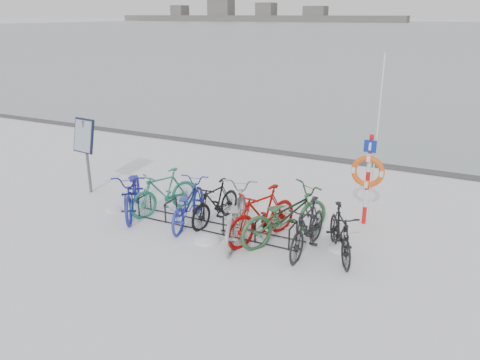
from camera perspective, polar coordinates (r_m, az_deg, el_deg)
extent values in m
plane|color=white|center=(10.10, -3.25, -5.88)|extent=(900.00, 900.00, 0.00)
cube|color=#93A0A6|center=(163.04, 25.66, 16.25)|extent=(400.00, 298.00, 0.02)
cube|color=#3F3F42|center=(15.16, 7.71, 2.98)|extent=(400.00, 0.25, 0.10)
cylinder|color=black|center=(10.79, -12.24, -3.34)|extent=(0.04, 0.04, 0.44)
cylinder|color=black|center=(11.10, -10.85, -2.56)|extent=(0.04, 0.04, 0.44)
cylinder|color=black|center=(10.86, -11.61, -1.87)|extent=(0.04, 0.44, 0.04)
cylinder|color=black|center=(10.38, -9.09, -4.06)|extent=(0.04, 0.04, 0.44)
cylinder|color=black|center=(10.71, -7.75, -3.23)|extent=(0.04, 0.04, 0.44)
cylinder|color=black|center=(10.46, -8.47, -2.53)|extent=(0.04, 0.44, 0.04)
cylinder|color=black|center=(10.01, -5.70, -4.82)|extent=(0.04, 0.04, 0.44)
cylinder|color=black|center=(10.35, -4.42, -3.93)|extent=(0.04, 0.04, 0.44)
cylinder|color=black|center=(10.09, -5.09, -3.23)|extent=(0.04, 0.44, 0.04)
cylinder|color=black|center=(9.68, -2.05, -5.62)|extent=(0.04, 0.04, 0.44)
cylinder|color=black|center=(10.03, -0.86, -4.66)|extent=(0.04, 0.04, 0.44)
cylinder|color=black|center=(9.76, -1.45, -3.96)|extent=(0.04, 0.44, 0.04)
cylinder|color=black|center=(9.39, 1.85, -6.45)|extent=(0.04, 0.04, 0.44)
cylinder|color=black|center=(9.75, 2.93, -5.42)|extent=(0.04, 0.04, 0.44)
cylinder|color=black|center=(9.48, 2.42, -4.73)|extent=(0.04, 0.44, 0.04)
cylinder|color=black|center=(9.15, 6.00, -7.29)|extent=(0.04, 0.04, 0.44)
cylinder|color=black|center=(9.52, 6.93, -6.20)|extent=(0.04, 0.04, 0.44)
cylinder|color=black|center=(9.24, 6.52, -5.51)|extent=(0.04, 0.44, 0.04)
cylinder|color=black|center=(9.92, -3.88, -6.27)|extent=(4.00, 0.03, 0.03)
cylinder|color=black|center=(10.27, -2.65, -5.31)|extent=(4.00, 0.03, 0.03)
cylinder|color=#595B5E|center=(12.38, -18.12, 2.63)|extent=(0.07, 0.07, 1.87)
cube|color=black|center=(12.22, -18.50, 5.16)|extent=(0.67, 0.32, 0.85)
cube|color=#8C99AD|center=(12.19, -18.63, 5.11)|extent=(0.60, 0.24, 0.75)
cylinder|color=red|center=(10.59, 14.91, -4.12)|extent=(0.09, 0.09, 0.40)
cylinder|color=silver|center=(10.44, 15.10, -2.11)|extent=(0.09, 0.09, 0.40)
cylinder|color=red|center=(10.31, 15.29, -0.05)|extent=(0.09, 0.09, 0.40)
cylinder|color=silver|center=(10.19, 15.49, 2.07)|extent=(0.09, 0.09, 0.40)
cylinder|color=red|center=(10.08, 15.69, 4.24)|extent=(0.09, 0.09, 0.40)
torus|color=#E75615|center=(10.15, 15.30, 1.01)|extent=(0.70, 0.12, 0.70)
cube|color=#0E249A|center=(10.01, 15.59, 3.98)|extent=(0.25, 0.03, 0.25)
cylinder|color=silver|center=(10.11, 16.26, 4.33)|extent=(0.03, 0.03, 3.63)
cube|color=#494949|center=(295.46, 1.31, 19.09)|extent=(180.00, 12.00, 3.50)
cube|color=#494949|center=(309.29, -4.05, 19.77)|extent=(24.00, 10.00, 8.00)
cube|color=#494949|center=(284.11, 7.15, 19.59)|extent=(20.00, 10.00, 6.00)
imported|color=navy|center=(10.96, -12.94, -1.20)|extent=(1.69, 2.14, 1.08)
imported|color=#217360|center=(10.85, -9.28, -1.29)|extent=(1.16, 1.79, 1.04)
imported|color=#242EA4|center=(10.23, -6.40, -2.66)|extent=(1.01, 1.95, 0.97)
imported|color=black|center=(10.21, -3.01, -2.60)|extent=(0.72, 1.67, 0.97)
imported|color=#93979A|center=(9.43, -0.56, -4.06)|extent=(1.31, 2.24, 1.11)
imported|color=#A80A05|center=(9.41, 2.73, -4.07)|extent=(1.19, 1.96, 1.14)
imported|color=#2A5932|center=(9.42, 5.55, -4.09)|extent=(1.75, 2.27, 1.14)
imported|color=black|center=(9.05, 8.25, -5.55)|extent=(0.57, 1.77, 1.05)
imported|color=black|center=(9.02, 12.15, -6.09)|extent=(1.18, 1.70, 1.00)
ellipsoid|color=white|center=(11.36, -15.09, -3.59)|extent=(0.39, 0.39, 0.14)
ellipsoid|color=white|center=(9.60, -3.98, -7.36)|extent=(0.56, 0.56, 0.20)
ellipsoid|color=white|center=(9.46, 12.01, -8.18)|extent=(0.47, 0.47, 0.17)
ellipsoid|color=white|center=(10.25, 5.13, -5.54)|extent=(0.43, 0.43, 0.15)
ellipsoid|color=white|center=(10.13, 0.65, -5.78)|extent=(0.37, 0.37, 0.13)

